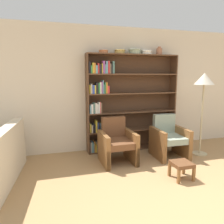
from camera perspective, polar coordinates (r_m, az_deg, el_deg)
The scene contains 12 objects.
ground_plane at distance 3.17m, azimuth 23.02°, elevation -23.39°, with size 24.00×24.00×0.00m, color #A87F51.
wall_back at distance 5.11m, azimuth 4.30°, elevation 5.96°, with size 12.00×0.06×2.75m.
bookshelf at distance 4.92m, azimuth 3.08°, elevation 2.26°, with size 2.08×0.30×2.15m.
bowl_brass at distance 4.76m, azimuth -2.24°, elevation 15.52°, with size 0.21×0.21×0.07m.
bowl_terracotta at distance 4.86m, azimuth 2.04°, elevation 15.51°, with size 0.24×0.24×0.08m.
bowl_sage at distance 4.98m, azimuth 5.93°, elevation 15.45°, with size 0.28×0.28×0.11m.
bowl_cream at distance 5.08m, azimuth 8.93°, elevation 15.15°, with size 0.26×0.26×0.09m.
vase_tall at distance 5.23m, azimuth 12.23°, elevation 15.21°, with size 0.13×0.13×0.18m.
armchair_leather at distance 4.31m, azimuth 1.26°, elevation -8.04°, with size 0.66×0.69×0.86m.
armchair_cushioned at distance 4.76m, azimuth 14.55°, elevation -6.65°, with size 0.66×0.70×0.86m.
floor_lamp at distance 4.93m, azimuth 22.91°, elevation 6.78°, with size 0.41×0.41×1.74m.
footstool at distance 3.86m, azimuth 17.72°, elevation -13.16°, with size 0.32×0.32×0.28m.
Camera 1 is at (-1.76, -2.03, 1.68)m, focal length 35.00 mm.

